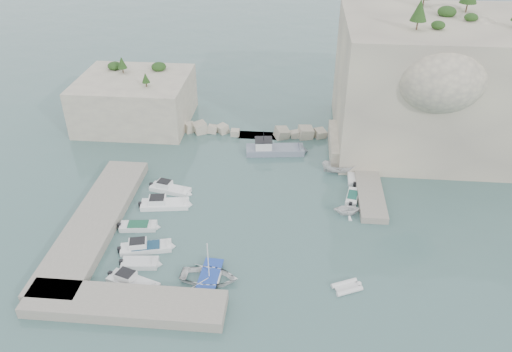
# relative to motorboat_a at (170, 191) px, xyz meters

# --- Properties ---
(ground) EXTENTS (400.00, 400.00, 0.00)m
(ground) POSITION_rel_motorboat_a_xyz_m (10.46, -6.37, 0.00)
(ground) COLOR #456766
(ground) RESTS_ON ground
(cliff_east) EXTENTS (26.00, 22.00, 17.00)m
(cliff_east) POSITION_rel_motorboat_a_xyz_m (33.46, 16.63, 8.50)
(cliff_east) COLOR beige
(cliff_east) RESTS_ON ground
(cliff_terrace) EXTENTS (8.00, 10.00, 2.50)m
(cliff_terrace) POSITION_rel_motorboat_a_xyz_m (23.46, 11.63, 1.25)
(cliff_terrace) COLOR beige
(cliff_terrace) RESTS_ON ground
(outcrop_west) EXTENTS (16.00, 14.00, 7.00)m
(outcrop_west) POSITION_rel_motorboat_a_xyz_m (-9.54, 18.63, 3.50)
(outcrop_west) COLOR beige
(outcrop_west) RESTS_ON ground
(quay_west) EXTENTS (5.00, 24.00, 1.10)m
(quay_west) POSITION_rel_motorboat_a_xyz_m (-6.54, -7.37, 0.55)
(quay_west) COLOR #9E9689
(quay_west) RESTS_ON ground
(quay_south) EXTENTS (18.00, 4.00, 1.10)m
(quay_south) POSITION_rel_motorboat_a_xyz_m (0.46, -18.87, 0.55)
(quay_south) COLOR #9E9689
(quay_south) RESTS_ON ground
(ledge_east) EXTENTS (3.00, 16.00, 0.80)m
(ledge_east) POSITION_rel_motorboat_a_xyz_m (23.96, 3.63, 0.40)
(ledge_east) COLOR #9E9689
(ledge_east) RESTS_ON ground
(breakwater) EXTENTS (28.00, 3.00, 1.40)m
(breakwater) POSITION_rel_motorboat_a_xyz_m (9.46, 15.63, 0.70)
(breakwater) COLOR beige
(breakwater) RESTS_ON ground
(motorboat_a) EXTENTS (5.66, 2.85, 1.40)m
(motorboat_a) POSITION_rel_motorboat_a_xyz_m (0.00, 0.00, 0.00)
(motorboat_a) COLOR white
(motorboat_a) RESTS_ON ground
(motorboat_b) EXTENTS (6.21, 2.80, 1.40)m
(motorboat_b) POSITION_rel_motorboat_a_xyz_m (0.13, -3.14, 0.00)
(motorboat_b) COLOR white
(motorboat_b) RESTS_ON ground
(motorboat_c) EXTENTS (4.46, 2.06, 0.70)m
(motorboat_c) POSITION_rel_motorboat_a_xyz_m (-1.73, -7.46, 0.00)
(motorboat_c) COLOR silver
(motorboat_c) RESTS_ON ground
(motorboat_d) EXTENTS (5.89, 3.01, 1.40)m
(motorboat_d) POSITION_rel_motorboat_a_xyz_m (0.09, -10.88, 0.00)
(motorboat_d) COLOR white
(motorboat_d) RESTS_ON ground
(motorboat_e) EXTENTS (4.01, 1.93, 0.70)m
(motorboat_e) POSITION_rel_motorboat_a_xyz_m (0.14, -13.21, 0.00)
(motorboat_e) COLOR silver
(motorboat_e) RESTS_ON ground
(motorboat_f) EXTENTS (5.84, 3.41, 1.40)m
(motorboat_f) POSITION_rel_motorboat_a_xyz_m (0.31, -15.95, 0.00)
(motorboat_f) COLOR silver
(motorboat_f) RESTS_ON ground
(rowboat) EXTENTS (5.73, 4.24, 1.15)m
(rowboat) POSITION_rel_motorboat_a_xyz_m (7.31, -14.66, 0.00)
(rowboat) COLOR white
(rowboat) RESTS_ON ground
(inflatable_dinghy) EXTENTS (3.16, 2.45, 0.44)m
(inflatable_dinghy) POSITION_rel_motorboat_a_xyz_m (20.26, -14.58, 0.00)
(inflatable_dinghy) COLOR silver
(inflatable_dinghy) RESTS_ON ground
(tender_east_a) EXTENTS (3.38, 2.99, 1.65)m
(tender_east_a) POSITION_rel_motorboat_a_xyz_m (21.02, -2.72, 0.00)
(tender_east_a) COLOR white
(tender_east_a) RESTS_ON ground
(tender_east_b) EXTENTS (2.02, 3.96, 0.70)m
(tender_east_b) POSITION_rel_motorboat_a_xyz_m (21.86, 0.40, 0.00)
(tender_east_b) COLOR white
(tender_east_b) RESTS_ON ground
(tender_east_c) EXTENTS (1.67, 4.81, 0.70)m
(tender_east_c) POSITION_rel_motorboat_a_xyz_m (22.37, 5.24, 0.00)
(tender_east_c) COLOR white
(tender_east_c) RESTS_ON ground
(tender_east_d) EXTENTS (4.62, 1.88, 1.76)m
(tender_east_d) POSITION_rel_motorboat_a_xyz_m (20.63, 6.23, 0.00)
(tender_east_d) COLOR silver
(tender_east_d) RESTS_ON ground
(work_boat) EXTENTS (8.88, 3.57, 2.20)m
(work_boat) POSITION_rel_motorboat_a_xyz_m (12.06, 10.63, 0.00)
(work_boat) COLOR slate
(work_boat) RESTS_ON ground
(rowboat_mast) EXTENTS (0.10, 0.10, 4.20)m
(rowboat_mast) POSITION_rel_motorboat_a_xyz_m (7.31, -14.66, 2.67)
(rowboat_mast) COLOR white
(rowboat_mast) RESTS_ON rowboat
(vegetation) EXTENTS (53.48, 13.88, 13.40)m
(vegetation) POSITION_rel_motorboat_a_xyz_m (28.29, 18.04, 17.93)
(vegetation) COLOR #1E4219
(vegetation) RESTS_ON ground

